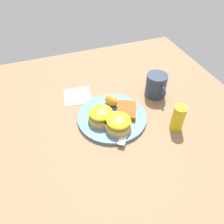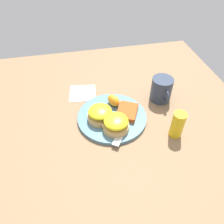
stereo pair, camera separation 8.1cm
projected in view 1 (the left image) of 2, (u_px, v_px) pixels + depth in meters
ground_plane at (112, 118)px, 0.84m from camera, size 1.10×1.10×0.00m
plate at (112, 117)px, 0.83m from camera, size 0.26×0.26×0.01m
sandwich_benedict_left at (101, 115)px, 0.79m from camera, size 0.09×0.09×0.06m
sandwich_benedict_right at (118, 123)px, 0.76m from camera, size 0.09×0.09×0.06m
hashbrown_patty at (126, 110)px, 0.84m from camera, size 0.12×0.11×0.02m
orange_wedge at (111, 100)px, 0.86m from camera, size 0.07×0.06×0.04m
fork at (127, 124)px, 0.79m from camera, size 0.20×0.14×0.00m
cup at (156, 85)px, 0.90m from camera, size 0.12×0.08×0.10m
napkin at (78, 96)px, 0.93m from camera, size 0.12×0.12×0.00m
condiment_bottle at (178, 118)px, 0.77m from camera, size 0.04×0.04×0.10m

